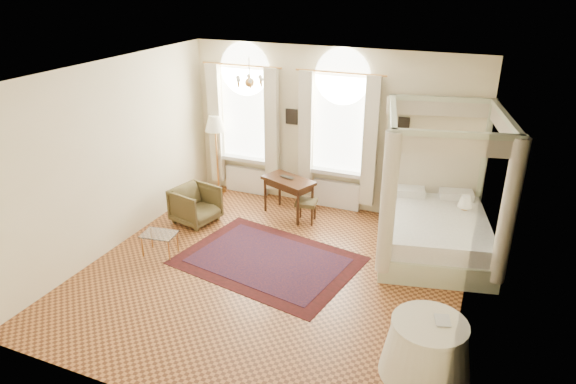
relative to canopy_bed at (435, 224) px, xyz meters
name	(u,v)px	position (x,y,z in m)	size (l,w,h in m)	color
ground	(271,274)	(-2.35, -1.73, -0.58)	(6.00, 6.00, 0.00)	#A96531
room_walls	(269,162)	(-2.35, -1.73, 1.40)	(6.00, 6.00, 6.00)	#FFEDC2
window_left	(245,129)	(-4.25, 1.14, 0.90)	(1.62, 0.27, 3.29)	white
window_right	(338,141)	(-2.15, 1.14, 0.90)	(1.62, 0.27, 3.29)	white
chandelier	(250,81)	(-3.25, -0.53, 2.32)	(0.51, 0.45, 0.50)	#CD8E44
wall_pictures	(335,119)	(-2.27, 1.24, 1.31)	(2.54, 0.03, 0.39)	black
canopy_bed	(435,224)	(0.00, 0.00, 0.00)	(2.38, 2.72, 2.57)	beige
nightstand	(457,229)	(0.35, 0.52, -0.29)	(0.41, 0.37, 0.58)	#351A0E
nightstand_lamp	(465,203)	(0.42, 0.54, 0.25)	(0.26, 0.26, 0.38)	#CD8E44
writing_desk	(288,184)	(-2.95, 0.46, 0.09)	(1.18, 0.90, 0.79)	#351A0E
laptop	(289,177)	(-2.99, 0.55, 0.22)	(0.31, 0.20, 0.02)	black
stool	(306,204)	(-2.51, 0.31, -0.20)	(0.45, 0.45, 0.46)	#47391E
armchair	(196,205)	(-4.53, -0.54, -0.22)	(0.78, 0.80, 0.73)	#4A3E1F
coffee_table	(159,236)	(-4.44, -1.87, -0.22)	(0.64, 0.49, 0.40)	silver
floor_lamp	(215,127)	(-4.88, 0.97, 0.92)	(0.45, 0.45, 1.76)	#CD8E44
oriental_rug	(268,260)	(-2.58, -1.36, -0.58)	(3.28, 2.61, 0.01)	#471111
side_table	(427,349)	(0.35, -3.06, -0.21)	(1.13, 1.13, 0.77)	white
book	(435,320)	(0.39, -3.00, 0.20)	(0.18, 0.24, 0.02)	black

